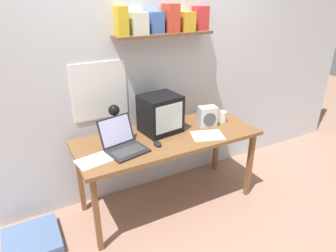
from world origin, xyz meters
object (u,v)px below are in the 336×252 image
(laptop, at_px, (122,142))
(space_heater, at_px, (207,116))
(computer_mouse, at_px, (157,144))
(desk_lamp, at_px, (114,116))
(open_notebook, at_px, (207,135))
(corner_desk, at_px, (168,142))
(juice_glass, at_px, (223,117))
(crt_monitor, at_px, (160,114))
(loose_paper_near_monitor, at_px, (95,160))
(floor_cushion, at_px, (32,241))

(laptop, height_order, space_heater, laptop)
(computer_mouse, bearing_deg, desk_lamp, 132.80)
(laptop, height_order, open_notebook, laptop)
(corner_desk, height_order, juice_glass, juice_glass)
(crt_monitor, relative_size, desk_lamp, 1.16)
(crt_monitor, bearing_deg, loose_paper_near_monitor, -168.79)
(desk_lamp, relative_size, open_notebook, 0.97)
(laptop, distance_m, floor_cushion, 1.14)
(crt_monitor, bearing_deg, computer_mouse, -129.57)
(crt_monitor, distance_m, floor_cushion, 1.56)
(crt_monitor, bearing_deg, laptop, -167.27)
(desk_lamp, relative_size, space_heater, 1.64)
(desk_lamp, distance_m, juice_glass, 1.11)
(desk_lamp, height_order, floor_cushion, desk_lamp)
(floor_cushion, bearing_deg, corner_desk, -1.37)
(laptop, xyz_separation_m, open_notebook, (0.78, -0.13, -0.06))
(open_notebook, bearing_deg, loose_paper_near_monitor, 177.03)
(floor_cushion, bearing_deg, laptop, -4.66)
(crt_monitor, distance_m, space_heater, 0.48)
(loose_paper_near_monitor, bearing_deg, corner_desk, 8.97)
(juice_glass, relative_size, open_notebook, 0.33)
(laptop, bearing_deg, juice_glass, -9.17)
(open_notebook, bearing_deg, juice_glass, 30.50)
(laptop, bearing_deg, desk_lamp, 74.05)
(corner_desk, xyz_separation_m, space_heater, (0.45, 0.02, 0.16))
(laptop, relative_size, computer_mouse, 3.68)
(laptop, relative_size, juice_glass, 3.47)
(crt_monitor, height_order, laptop, crt_monitor)
(desk_lamp, distance_m, floor_cushion, 1.27)
(laptop, distance_m, open_notebook, 0.79)
(corner_desk, xyz_separation_m, crt_monitor, (-0.01, 0.12, 0.24))
(space_heater, bearing_deg, desk_lamp, -179.24)
(corner_desk, bearing_deg, loose_paper_near_monitor, -171.03)
(space_heater, distance_m, floor_cushion, 1.92)
(corner_desk, bearing_deg, open_notebook, -27.31)
(juice_glass, bearing_deg, laptop, -176.99)
(laptop, bearing_deg, computer_mouse, -27.86)
(corner_desk, bearing_deg, computer_mouse, -144.73)
(space_heater, relative_size, open_notebook, 0.59)
(loose_paper_near_monitor, bearing_deg, crt_monitor, 18.58)
(crt_monitor, xyz_separation_m, space_heater, (0.46, -0.11, -0.08))
(juice_glass, height_order, loose_paper_near_monitor, juice_glass)
(corner_desk, xyz_separation_m, desk_lamp, (-0.44, 0.18, 0.28))
(corner_desk, xyz_separation_m, open_notebook, (0.33, -0.17, 0.07))
(desk_lamp, xyz_separation_m, loose_paper_near_monitor, (-0.28, -0.29, -0.21))
(space_heater, height_order, loose_paper_near_monitor, space_heater)
(juice_glass, distance_m, floor_cushion, 2.08)
(desk_lamp, relative_size, computer_mouse, 3.08)
(corner_desk, distance_m, juice_glass, 0.66)
(space_heater, xyz_separation_m, loose_paper_near_monitor, (-1.17, -0.13, -0.10))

